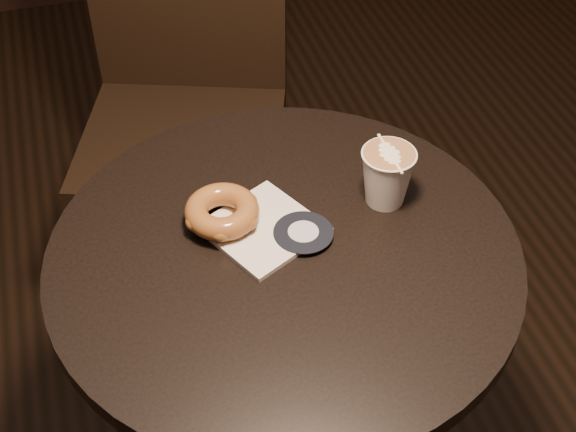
% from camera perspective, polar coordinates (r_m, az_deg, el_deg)
% --- Properties ---
extents(cafe_table, '(0.70, 0.70, 0.75)m').
position_cam_1_polar(cafe_table, '(1.33, -0.26, -8.32)').
color(cafe_table, black).
rests_on(cafe_table, ground).
extents(chair, '(0.56, 0.56, 1.10)m').
position_cam_1_polar(chair, '(1.81, -7.35, 10.42)').
color(chair, black).
rests_on(chair, ground).
extents(pastry_bag, '(0.20, 0.20, 0.01)m').
position_cam_1_polar(pastry_bag, '(1.20, -1.76, -0.90)').
color(pastry_bag, silver).
rests_on(pastry_bag, cafe_table).
extents(doughnut, '(0.11, 0.11, 0.04)m').
position_cam_1_polar(doughnut, '(1.20, -4.72, 0.33)').
color(doughnut, brown).
rests_on(doughnut, pastry_bag).
extents(latte_cup, '(0.08, 0.08, 0.09)m').
position_cam_1_polar(latte_cup, '(1.23, 7.04, 2.78)').
color(latte_cup, white).
rests_on(latte_cup, cafe_table).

